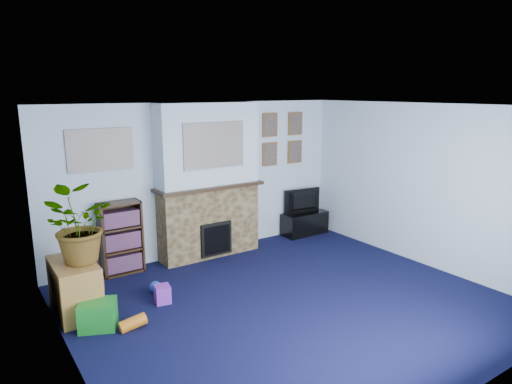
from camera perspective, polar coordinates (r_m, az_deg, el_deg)
floor at (r=5.83m, az=4.11°, el=-13.63°), size 5.00×4.50×0.01m
ceiling at (r=5.24m, az=4.53°, el=10.64°), size 5.00×4.50×0.01m
wall_back at (r=7.27m, az=-6.74°, el=1.60°), size 5.00×0.04×2.40m
wall_front at (r=3.99m, az=24.99°, el=-8.82°), size 5.00×0.04×2.40m
wall_left at (r=4.39m, az=-22.47°, el=-6.67°), size 0.04×4.50×2.40m
wall_right at (r=7.20m, az=20.14°, el=0.81°), size 0.04×4.50×2.40m
chimney_breast at (r=7.09m, az=-5.98°, el=1.22°), size 1.72×0.50×2.40m
collage_main at (r=6.81m, az=-5.25°, el=5.85°), size 1.00×0.03×0.68m
collage_left at (r=6.61m, az=-18.88°, el=5.01°), size 0.90×0.03×0.58m
portrait_tl at (r=7.82m, az=1.75°, el=8.38°), size 0.30×0.03×0.40m
portrait_tr at (r=8.15m, az=4.92°, el=8.51°), size 0.30×0.03×0.40m
portrait_bl at (r=7.87m, az=1.72°, el=4.75°), size 0.30×0.03×0.40m
portrait_br at (r=8.20m, az=4.86°, el=5.03°), size 0.30×0.03×0.40m
tv_stand at (r=8.38m, az=6.09°, el=-3.76°), size 0.86×0.36×0.41m
television at (r=8.29m, az=6.06°, el=-1.12°), size 0.74×0.18×0.42m
bookshelf at (r=6.80m, az=-16.52°, el=-5.69°), size 0.58×0.28×1.05m
sideboard at (r=5.84m, az=-21.73°, el=-10.76°), size 0.45×0.82×0.64m
potted_plant at (r=5.56m, az=-21.71°, el=-4.03°), size 1.03×1.01×0.87m
mantel_clock at (r=7.02m, az=-6.12°, el=1.41°), size 0.10×0.06×0.14m
mantel_candle at (r=7.15m, az=-4.22°, el=1.72°), size 0.05×0.05×0.17m
mantel_teddy at (r=6.78m, az=-10.43°, el=0.82°), size 0.12×0.12×0.12m
mantel_can at (r=7.40m, az=-1.03°, el=1.96°), size 0.06×0.06×0.13m
green_crate at (r=5.50m, az=-19.15°, el=-14.46°), size 0.48×0.44×0.31m
toy_ball at (r=6.18m, az=-12.48°, el=-11.42°), size 0.15×0.15×0.15m
toy_block at (r=5.89m, az=-11.60°, el=-12.41°), size 0.21×0.21×0.22m
toy_tube at (r=5.40m, az=-15.15°, el=-15.53°), size 0.31×0.14×0.18m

